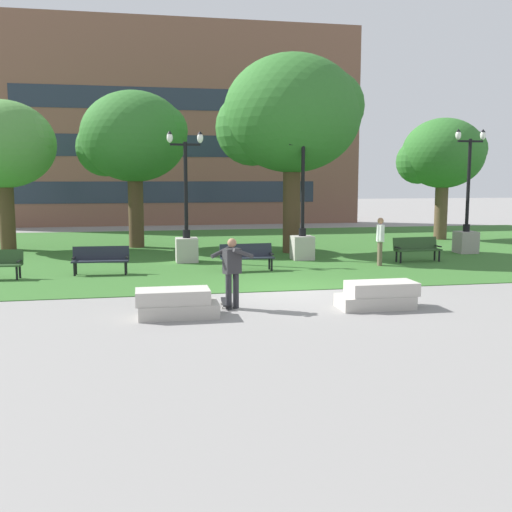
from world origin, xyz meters
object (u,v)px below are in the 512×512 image
at_px(person_bystander_near_lawn, 380,239).
at_px(lamp_post_right, 466,228).
at_px(concrete_block_left, 378,295).
at_px(person_skateboarder, 232,269).
at_px(lamp_post_left, 302,234).
at_px(concrete_block_center, 176,304).
at_px(skateboard, 226,303).
at_px(lamp_post_center, 187,236).
at_px(park_bench_near_right, 101,258).
at_px(park_bench_far_left, 417,248).
at_px(park_bench_near_left, 247,255).

bearing_deg(person_bystander_near_lawn, lamp_post_right, 28.77).
bearing_deg(concrete_block_left, lamp_post_right, 50.33).
bearing_deg(person_skateboarder, lamp_post_left, 63.95).
relative_size(concrete_block_center, person_bystander_near_lawn, 1.08).
bearing_deg(concrete_block_left, skateboard, 166.82).
bearing_deg(concrete_block_left, lamp_post_center, 114.30).
relative_size(concrete_block_center, skateboard, 1.80).
bearing_deg(lamp_post_center, park_bench_near_right, -141.75).
xyz_separation_m(concrete_block_center, park_bench_far_left, (9.39, 7.30, 0.23)).
xyz_separation_m(concrete_block_center, lamp_post_center, (0.91, 8.79, 0.70)).
bearing_deg(person_bystander_near_lawn, park_bench_far_left, 21.82).
bearing_deg(concrete_block_left, park_bench_near_left, 108.63).
xyz_separation_m(park_bench_near_right, lamp_post_left, (7.38, 2.23, 0.47)).
distance_m(park_bench_near_right, lamp_post_left, 7.72).
bearing_deg(lamp_post_center, concrete_block_left, -65.70).
bearing_deg(person_bystander_near_lawn, concrete_block_left, -112.81).
bearing_deg(lamp_post_left, park_bench_near_left, -137.53).
xyz_separation_m(concrete_block_left, park_bench_near_left, (-2.12, 6.29, 0.23)).
bearing_deg(skateboard, concrete_block_left, -13.18).
relative_size(concrete_block_center, lamp_post_right, 0.36).
height_order(concrete_block_left, park_bench_near_left, park_bench_near_left).
bearing_deg(person_bystander_near_lawn, park_bench_near_left, -176.71).
distance_m(park_bench_near_left, person_bystander_near_lawn, 4.91).
relative_size(lamp_post_right, lamp_post_center, 1.06).
distance_m(skateboard, park_bench_near_left, 5.66).
xyz_separation_m(concrete_block_left, park_bench_far_left, (4.52, 7.27, 0.23)).
distance_m(park_bench_near_left, lamp_post_center, 3.12).
bearing_deg(concrete_block_center, concrete_block_left, 0.37).
bearing_deg(lamp_post_left, person_bystander_near_lawn, -42.17).
relative_size(concrete_block_left, park_bench_far_left, 1.03).
height_order(person_skateboarder, park_bench_far_left, person_skateboarder).
relative_size(concrete_block_center, park_bench_near_right, 1.02).
bearing_deg(concrete_block_center, skateboard, 34.45).
bearing_deg(person_bystander_near_lawn, park_bench_near_right, -179.16).
bearing_deg(person_skateboarder, park_bench_near_right, 120.45).
height_order(skateboard, lamp_post_center, lamp_post_center).
relative_size(concrete_block_center, park_bench_far_left, 1.01).
height_order(person_skateboarder, lamp_post_left, lamp_post_left).
relative_size(concrete_block_left, skateboard, 1.84).
distance_m(park_bench_near_left, lamp_post_right, 10.27).
xyz_separation_m(concrete_block_left, park_bench_near_right, (-6.92, 6.43, 0.23)).
height_order(concrete_block_center, park_bench_near_right, park_bench_near_right).
bearing_deg(skateboard, lamp_post_left, 62.54).
xyz_separation_m(concrete_block_center, person_bystander_near_lawn, (7.63, 6.60, 0.68)).
relative_size(skateboard, person_bystander_near_lawn, 0.60).
height_order(concrete_block_center, lamp_post_right, lamp_post_right).
xyz_separation_m(person_skateboarder, park_bench_near_right, (-3.44, 5.84, -0.44)).
height_order(concrete_block_center, park_bench_near_left, park_bench_near_left).
xyz_separation_m(concrete_block_center, skateboard, (1.27, 0.87, -0.22)).
relative_size(person_skateboarder, lamp_post_left, 0.35).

